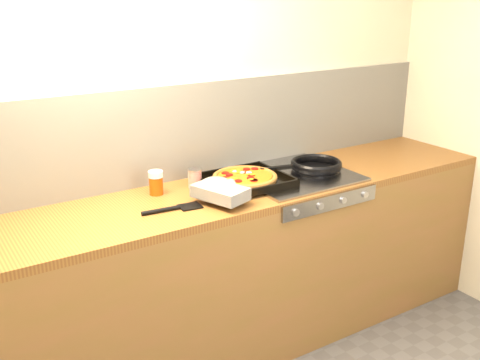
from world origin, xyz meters
TOP-DOWN VIEW (x-y plane):
  - room_shell at (0.00, 1.39)m, footprint 3.20×3.20m
  - counter_run at (0.00, 1.10)m, footprint 3.20×0.62m
  - stovetop at (0.45, 1.10)m, footprint 0.60×0.56m
  - pizza_on_tray at (0.08, 1.08)m, footprint 0.56×0.48m
  - frying_pan at (0.59, 1.08)m, footprint 0.49×0.34m
  - tomato_can at (-0.08, 1.23)m, footprint 0.07×0.07m
  - juice_glass at (-0.28, 1.24)m, footprint 0.09×0.09m
  - wooden_spoon at (0.13, 1.28)m, footprint 0.29×0.12m
  - black_spatula at (-0.31, 1.01)m, footprint 0.29×0.09m

SIDE VIEW (x-z plane):
  - counter_run at x=0.00m, z-range 0.00..0.90m
  - stovetop at x=0.45m, z-range 0.90..0.92m
  - black_spatula at x=-0.31m, z-range 0.90..0.92m
  - wooden_spoon at x=0.13m, z-range 0.90..0.92m
  - frying_pan at x=0.59m, z-range 0.92..0.96m
  - pizza_on_tray at x=0.08m, z-range 0.91..0.98m
  - tomato_can at x=-0.08m, z-range 0.90..1.00m
  - juice_glass at x=-0.28m, z-range 0.90..1.02m
  - room_shell at x=0.00m, z-range -0.45..2.75m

